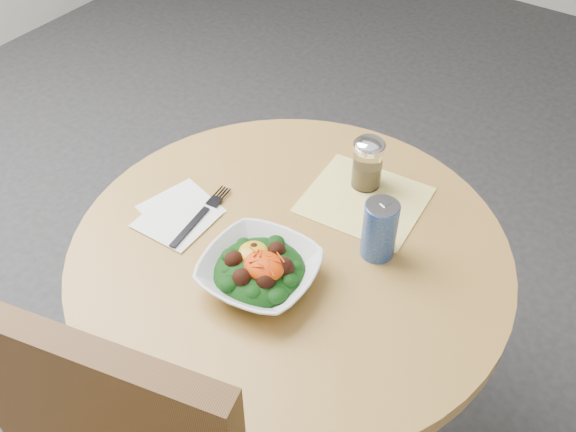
# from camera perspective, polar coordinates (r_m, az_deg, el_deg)

# --- Properties ---
(ground) EXTENTS (6.00, 6.00, 0.00)m
(ground) POSITION_cam_1_polar(r_m,az_deg,el_deg) (1.92, 0.10, -18.40)
(ground) COLOR #2A2A2C
(ground) RESTS_ON ground
(table) EXTENTS (0.90, 0.90, 0.75)m
(table) POSITION_cam_1_polar(r_m,az_deg,el_deg) (1.45, 0.13, -8.20)
(table) COLOR black
(table) RESTS_ON ground
(cloth_napkin) EXTENTS (0.27, 0.25, 0.00)m
(cloth_napkin) POSITION_cam_1_polar(r_m,az_deg,el_deg) (1.42, 6.81, 1.43)
(cloth_napkin) COLOR #DCBF0B
(cloth_napkin) RESTS_ON table
(paper_napkins) EXTENTS (0.18, 0.19, 0.00)m
(paper_napkins) POSITION_cam_1_polar(r_m,az_deg,el_deg) (1.39, -9.69, 0.17)
(paper_napkins) COLOR white
(paper_napkins) RESTS_ON table
(salad_bowl) EXTENTS (0.24, 0.24, 0.08)m
(salad_bowl) POSITION_cam_1_polar(r_m,az_deg,el_deg) (1.22, -2.53, -4.85)
(salad_bowl) COLOR white
(salad_bowl) RESTS_ON table
(fork) EXTENTS (0.04, 0.21, 0.00)m
(fork) POSITION_cam_1_polar(r_m,az_deg,el_deg) (1.38, -7.63, 0.18)
(fork) COLOR black
(fork) RESTS_ON table
(spice_shaker) EXTENTS (0.07, 0.07, 0.13)m
(spice_shaker) POSITION_cam_1_polar(r_m,az_deg,el_deg) (1.42, 7.08, 4.68)
(spice_shaker) COLOR silver
(spice_shaker) RESTS_ON table
(beverage_can) EXTENTS (0.07, 0.07, 0.13)m
(beverage_can) POSITION_cam_1_polar(r_m,az_deg,el_deg) (1.26, 8.15, -1.18)
(beverage_can) COLOR navy
(beverage_can) RESTS_ON table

